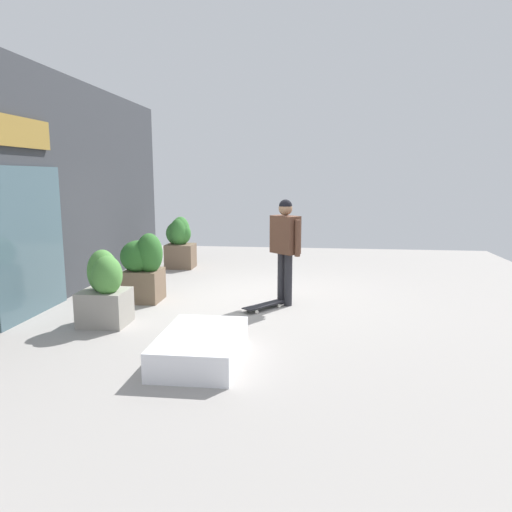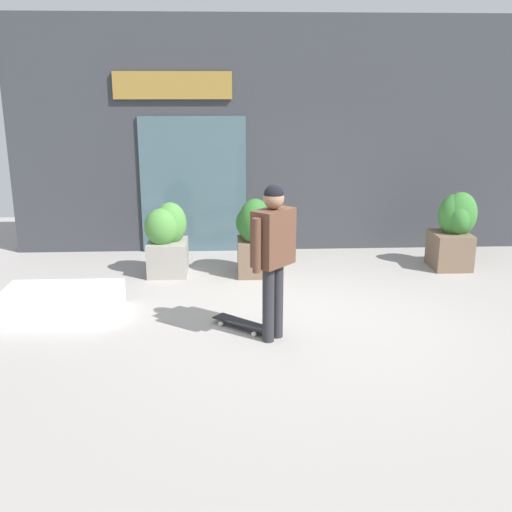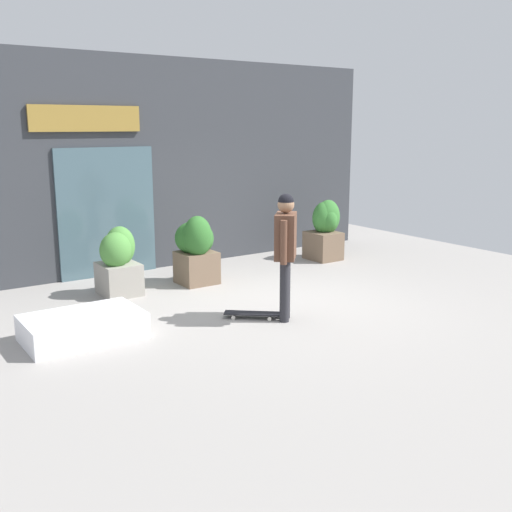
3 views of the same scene
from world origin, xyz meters
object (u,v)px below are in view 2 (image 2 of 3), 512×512
skateboarder (273,246)px  skateboard (243,323)px  planter_box_right (258,233)px  planter_box_left (167,240)px  planter_box_mid (455,227)px

skateboarder → skateboard: (-0.33, 0.31, -1.01)m
skateboard → planter_box_right: 2.17m
skateboard → planter_box_left: planter_box_left is taller
planter_box_left → planter_box_right: size_ratio=0.92×
skateboarder → skateboard: skateboarder is taller
skateboard → planter_box_left: size_ratio=0.66×
skateboarder → planter_box_left: skateboarder is taller
skateboarder → planter_box_right: size_ratio=1.49×
planter_box_right → planter_box_mid: 3.02m
skateboarder → skateboard: size_ratio=2.42×
planter_box_left → planter_box_right: 1.34m
skateboarder → planter_box_right: 2.43m
planter_box_left → planter_box_mid: (4.35, 0.14, 0.12)m
skateboarder → planter_box_mid: (2.98, 2.60, -0.42)m
planter_box_right → planter_box_mid: bearing=4.1°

